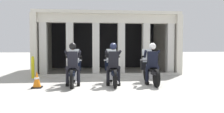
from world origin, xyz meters
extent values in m
plane|color=#A8A59E|center=(0.00, 3.00, 0.00)|extent=(80.00, 80.00, 0.00)
cube|color=black|center=(0.08, 6.71, 1.53)|extent=(7.45, 0.24, 3.06)
cube|color=beige|center=(0.08, 2.80, 2.84)|extent=(7.45, 0.36, 0.44)
cube|color=beige|center=(0.08, 4.68, 3.14)|extent=(7.45, 4.46, 0.16)
cube|color=beige|center=(-3.54, 4.68, 1.53)|extent=(0.30, 4.46, 3.06)
cube|color=beige|center=(3.71, 4.68, 1.53)|extent=(0.30, 4.46, 3.06)
cube|color=beige|center=(-3.14, 2.80, 1.31)|extent=(0.35, 0.36, 2.62)
cube|color=beige|center=(-1.85, 2.80, 1.31)|extent=(0.35, 0.36, 2.62)
cube|color=beige|center=(-0.56, 2.80, 1.31)|extent=(0.35, 0.36, 2.62)
cube|color=beige|center=(0.73, 2.80, 1.31)|extent=(0.35, 0.36, 2.62)
cube|color=beige|center=(2.02, 2.80, 1.31)|extent=(0.35, 0.36, 2.62)
cube|color=beige|center=(3.31, 2.80, 1.31)|extent=(0.35, 0.36, 2.62)
cube|color=#B7B5AD|center=(0.08, 2.30, 0.06)|extent=(7.05, 0.24, 0.12)
cylinder|color=black|center=(-1.49, 0.70, 0.32)|extent=(0.09, 0.64, 0.64)
cylinder|color=black|center=(-1.49, -0.70, 0.32)|extent=(0.09, 0.64, 0.64)
cube|color=black|center=(-1.49, 0.70, 0.53)|extent=(0.14, 0.44, 0.08)
cube|color=silver|center=(-1.49, -0.05, 0.37)|extent=(0.28, 0.44, 0.28)
cube|color=black|center=(-1.49, 0.00, 0.50)|extent=(0.18, 1.24, 0.16)
ellipsoid|color=#B2B2B7|center=(-1.49, 0.22, 0.68)|extent=(0.26, 0.48, 0.22)
cube|color=black|center=(-1.49, -0.18, 0.57)|extent=(0.24, 0.52, 0.10)
cube|color=black|center=(-1.49, -0.64, 0.50)|extent=(0.16, 0.48, 0.10)
cylinder|color=silver|center=(-1.49, 0.64, 0.56)|extent=(0.05, 0.24, 0.53)
cube|color=black|center=(-1.49, 0.58, 0.70)|extent=(0.52, 0.16, 0.44)
sphere|color=silver|center=(-1.49, 0.68, 0.72)|extent=(0.18, 0.18, 0.18)
cube|color=silver|center=(-1.49, 0.56, 1.07)|extent=(0.40, 0.14, 0.54)
cylinder|color=silver|center=(-1.49, 0.48, 0.90)|extent=(0.62, 0.04, 0.04)
cylinder|color=silver|center=(-1.37, -0.40, 0.18)|extent=(0.07, 0.55, 0.07)
cube|color=black|center=(-1.49, -0.20, 0.97)|extent=(0.36, 0.22, 0.60)
cube|color=#591414|center=(-1.49, -0.08, 0.99)|extent=(0.05, 0.02, 0.32)
sphere|color=tan|center=(-1.49, -0.18, 1.43)|extent=(0.21, 0.21, 0.21)
sphere|color=black|center=(-1.49, -0.18, 1.46)|extent=(0.26, 0.26, 0.26)
cylinder|color=black|center=(-1.35, -0.18, 0.66)|extent=(0.26, 0.29, 0.17)
cylinder|color=black|center=(-1.29, -0.18, 0.39)|extent=(0.12, 0.12, 0.53)
cube|color=black|center=(-1.29, -0.17, 0.06)|extent=(0.11, 0.26, 0.12)
cylinder|color=black|center=(-1.63, -0.18, 0.66)|extent=(0.26, 0.29, 0.17)
cylinder|color=black|center=(-1.69, -0.18, 0.39)|extent=(0.12, 0.12, 0.53)
cube|color=black|center=(-1.69, -0.17, 0.06)|extent=(0.11, 0.26, 0.12)
cylinder|color=black|center=(-1.27, 0.03, 1.16)|extent=(0.19, 0.48, 0.31)
sphere|color=black|center=(-1.23, 0.24, 1.05)|extent=(0.09, 0.09, 0.09)
cylinder|color=black|center=(-1.71, 0.03, 1.16)|extent=(0.19, 0.48, 0.31)
sphere|color=black|center=(-1.75, 0.24, 1.05)|extent=(0.09, 0.09, 0.09)
cylinder|color=black|center=(0.00, 0.66, 0.32)|extent=(0.09, 0.64, 0.64)
cylinder|color=black|center=(0.00, -0.74, 0.32)|extent=(0.09, 0.64, 0.64)
cube|color=black|center=(0.00, 0.66, 0.53)|extent=(0.14, 0.44, 0.08)
cube|color=silver|center=(0.00, -0.09, 0.37)|extent=(0.28, 0.44, 0.28)
cube|color=black|center=(0.00, -0.04, 0.50)|extent=(0.18, 1.24, 0.16)
ellipsoid|color=#1E2338|center=(0.00, 0.18, 0.68)|extent=(0.26, 0.48, 0.22)
cube|color=black|center=(0.00, -0.22, 0.57)|extent=(0.24, 0.52, 0.10)
cube|color=black|center=(0.00, -0.68, 0.50)|extent=(0.16, 0.48, 0.10)
cylinder|color=silver|center=(0.00, 0.60, 0.56)|extent=(0.05, 0.24, 0.53)
cube|color=black|center=(0.00, 0.54, 0.70)|extent=(0.52, 0.16, 0.44)
sphere|color=silver|center=(0.00, 0.64, 0.72)|extent=(0.18, 0.18, 0.18)
cube|color=silver|center=(0.00, 0.52, 1.07)|extent=(0.40, 0.14, 0.54)
cylinder|color=silver|center=(0.00, 0.44, 0.90)|extent=(0.62, 0.04, 0.04)
cylinder|color=silver|center=(0.12, -0.44, 0.18)|extent=(0.07, 0.55, 0.07)
cube|color=black|center=(0.00, -0.24, 0.97)|extent=(0.36, 0.22, 0.60)
cube|color=#14193F|center=(0.00, -0.12, 0.99)|extent=(0.05, 0.02, 0.32)
sphere|color=tan|center=(0.00, -0.22, 1.43)|extent=(0.21, 0.21, 0.21)
sphere|color=#191E38|center=(0.00, -0.22, 1.46)|extent=(0.26, 0.26, 0.26)
cylinder|color=black|center=(0.14, -0.22, 0.66)|extent=(0.26, 0.29, 0.17)
cylinder|color=black|center=(0.20, -0.22, 0.39)|extent=(0.12, 0.12, 0.53)
cube|color=black|center=(0.20, -0.21, 0.06)|extent=(0.11, 0.26, 0.12)
cylinder|color=black|center=(-0.14, -0.22, 0.66)|extent=(0.26, 0.29, 0.17)
cylinder|color=black|center=(-0.20, -0.22, 0.39)|extent=(0.12, 0.12, 0.53)
cube|color=black|center=(-0.20, -0.21, 0.06)|extent=(0.11, 0.26, 0.12)
cylinder|color=black|center=(0.22, -0.01, 1.16)|extent=(0.19, 0.48, 0.31)
sphere|color=black|center=(0.26, 0.20, 1.05)|extent=(0.09, 0.09, 0.09)
cylinder|color=black|center=(-0.22, -0.01, 1.16)|extent=(0.19, 0.48, 0.31)
sphere|color=black|center=(-0.26, 0.20, 1.05)|extent=(0.09, 0.09, 0.09)
cylinder|color=black|center=(1.49, 0.68, 0.32)|extent=(0.09, 0.64, 0.64)
cylinder|color=black|center=(1.49, -0.72, 0.32)|extent=(0.09, 0.64, 0.64)
cube|color=black|center=(1.49, 0.68, 0.53)|extent=(0.14, 0.44, 0.08)
cube|color=silver|center=(1.49, -0.07, 0.37)|extent=(0.28, 0.44, 0.28)
cube|color=black|center=(1.49, -0.02, 0.50)|extent=(0.18, 1.24, 0.16)
ellipsoid|color=#1E2338|center=(1.49, 0.20, 0.68)|extent=(0.26, 0.48, 0.22)
cube|color=black|center=(1.49, -0.20, 0.57)|extent=(0.24, 0.52, 0.10)
cube|color=black|center=(1.49, -0.66, 0.50)|extent=(0.16, 0.48, 0.10)
cylinder|color=silver|center=(1.49, 0.62, 0.56)|extent=(0.05, 0.24, 0.53)
cube|color=black|center=(1.49, 0.56, 0.70)|extent=(0.52, 0.16, 0.44)
sphere|color=silver|center=(1.49, 0.66, 0.72)|extent=(0.18, 0.18, 0.18)
cube|color=silver|center=(1.49, 0.54, 1.07)|extent=(0.40, 0.14, 0.54)
cylinder|color=silver|center=(1.49, 0.46, 0.90)|extent=(0.62, 0.04, 0.04)
cylinder|color=silver|center=(1.61, -0.42, 0.18)|extent=(0.07, 0.55, 0.07)
cube|color=black|center=(1.49, -0.22, 0.97)|extent=(0.36, 0.22, 0.60)
cube|color=#591414|center=(1.49, -0.10, 0.99)|extent=(0.05, 0.02, 0.32)
sphere|color=tan|center=(1.49, -0.20, 1.43)|extent=(0.21, 0.21, 0.21)
sphere|color=silver|center=(1.49, -0.20, 1.46)|extent=(0.26, 0.26, 0.26)
cylinder|color=black|center=(1.63, -0.20, 0.66)|extent=(0.26, 0.29, 0.17)
cylinder|color=black|center=(1.69, -0.20, 0.39)|extent=(0.12, 0.12, 0.53)
cube|color=black|center=(1.69, -0.19, 0.06)|extent=(0.11, 0.26, 0.12)
cylinder|color=black|center=(1.35, -0.20, 0.66)|extent=(0.26, 0.29, 0.17)
cylinder|color=black|center=(1.29, -0.20, 0.39)|extent=(0.12, 0.12, 0.53)
cube|color=black|center=(1.29, -0.19, 0.06)|extent=(0.11, 0.26, 0.12)
cylinder|color=black|center=(1.71, 0.01, 1.16)|extent=(0.19, 0.48, 0.31)
sphere|color=black|center=(1.75, 0.22, 1.05)|extent=(0.09, 0.09, 0.09)
cylinder|color=black|center=(1.27, 0.01, 1.16)|extent=(0.19, 0.48, 0.31)
sphere|color=black|center=(1.23, 0.22, 1.05)|extent=(0.09, 0.09, 0.09)
cube|color=black|center=(-2.72, -0.40, 0.02)|extent=(0.34, 0.34, 0.04)
cone|color=orange|center=(-2.72, -0.40, 0.32)|extent=(0.28, 0.28, 0.55)
cylinder|color=white|center=(-2.72, -0.40, 0.34)|extent=(0.17, 0.17, 0.06)
cylinder|color=yellow|center=(-3.45, 1.96, 0.45)|extent=(0.14, 0.14, 0.90)
sphere|color=yellow|center=(-3.45, 1.96, 0.94)|extent=(0.13, 0.13, 0.13)
camera|label=1|loc=(-0.86, -8.16, 1.47)|focal=34.75mm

